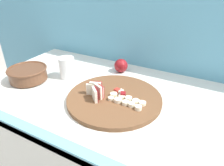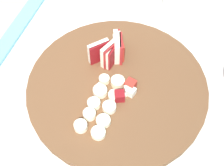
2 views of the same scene
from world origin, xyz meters
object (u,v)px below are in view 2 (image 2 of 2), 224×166
(apple_dice_pile, at_px, (124,91))
(apple_wedge_fan, at_px, (113,50))
(banana_slice_rows, at_px, (102,104))
(cutting_board, at_px, (117,87))

(apple_dice_pile, bearing_deg, apple_wedge_fan, -148.73)
(apple_dice_pile, relative_size, banana_slice_rows, 0.56)
(cutting_board, bearing_deg, apple_dice_pile, 50.66)
(apple_dice_pile, bearing_deg, cutting_board, -129.34)
(cutting_board, distance_m, apple_dice_pile, 0.03)
(cutting_board, xyz_separation_m, apple_wedge_fan, (-0.07, -0.03, 0.04))
(cutting_board, relative_size, apple_wedge_fan, 4.67)
(apple_wedge_fan, bearing_deg, cutting_board, 24.58)
(cutting_board, bearing_deg, banana_slice_rows, -13.31)
(cutting_board, bearing_deg, apple_wedge_fan, -155.42)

